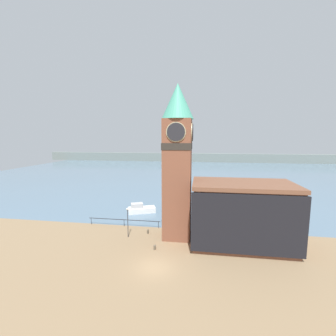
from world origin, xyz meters
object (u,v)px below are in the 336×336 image
pier_building (242,214)px  mooring_bollard_far (155,247)px  mooring_bollard_near (148,231)px  boat_near (141,209)px  clock_tower (177,158)px  lamp_post (128,217)px

pier_building → mooring_bollard_far: bearing=-164.4°
pier_building → mooring_bollard_far: (-11.03, -3.08, -3.84)m
pier_building → mooring_bollard_near: pier_building is taller
boat_near → clock_tower: bearing=-70.6°
clock_tower → pier_building: clock_tower is taller
pier_building → boat_near: bearing=147.5°
mooring_bollard_near → mooring_bollard_far: (1.97, -4.60, -0.00)m
clock_tower → mooring_bollard_near: clock_tower is taller
mooring_bollard_near → pier_building: bearing=-6.7°
boat_near → mooring_bollard_far: 14.70m
pier_building → boat_near: (-16.54, 10.55, -3.50)m
mooring_bollard_near → lamp_post: (-2.53, -1.57, 2.63)m
clock_tower → boat_near: clock_tower is taller
boat_near → lamp_post: lamp_post is taller
clock_tower → mooring_bollard_near: (-4.35, 0.37, -10.89)m
boat_near → mooring_bollard_near: boat_near is taller
clock_tower → lamp_post: size_ratio=4.93×
clock_tower → mooring_bollard_far: (-2.38, -4.23, -10.89)m
pier_building → mooring_bollard_near: 13.64m
mooring_bollard_far → clock_tower: bearing=60.6°
mooring_bollard_near → mooring_bollard_far: bearing=-66.8°
mooring_bollard_far → lamp_post: bearing=146.0°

